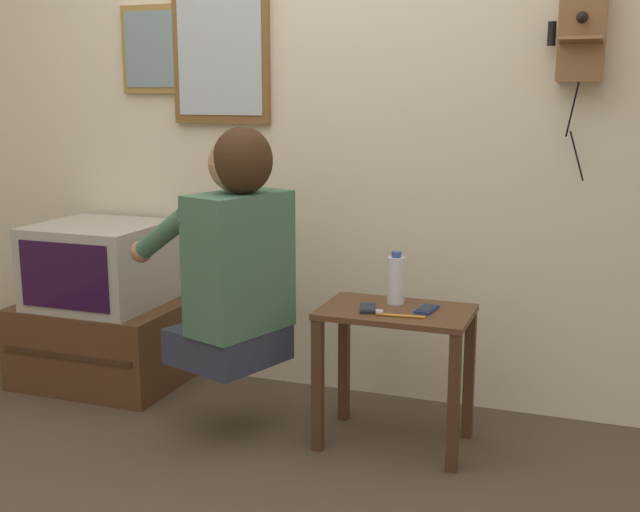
{
  "coord_description": "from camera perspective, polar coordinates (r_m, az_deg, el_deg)",
  "views": [
    {
      "loc": [
        1.2,
        -2.18,
        1.35
      ],
      "look_at": [
        0.17,
        0.62,
        0.74
      ],
      "focal_mm": 45.0,
      "sensor_mm": 36.0,
      "label": 1
    }
  ],
  "objects": [
    {
      "name": "cell_phone_spare",
      "position": [
        3.04,
        7.6,
        -3.76
      ],
      "size": [
        0.08,
        0.13,
        0.01
      ],
      "rotation": [
        0.0,
        0.0,
        -0.13
      ],
      "color": "navy",
      "rests_on": "side_table"
    },
    {
      "name": "wall_mirror",
      "position": [
        3.72,
        -7.11,
        15.24
      ],
      "size": [
        0.47,
        0.03,
        0.77
      ],
      "color": "brown"
    },
    {
      "name": "person",
      "position": [
        3.08,
        -6.09,
        0.14
      ],
      "size": [
        0.62,
        0.55,
        0.92
      ],
      "rotation": [
        0.0,
        0.0,
        1.23
      ],
      "color": "#2D3347",
      "rests_on": "ground_plane"
    },
    {
      "name": "wall_phone_antique",
      "position": [
        3.28,
        18.16,
        15.35
      ],
      "size": [
        0.21,
        0.18,
        0.83
      ],
      "color": "brown"
    },
    {
      "name": "television",
      "position": [
        3.82,
        -15.42,
        -0.58
      ],
      "size": [
        0.55,
        0.52,
        0.38
      ],
      "color": "#ADA89E",
      "rests_on": "tv_stand"
    },
    {
      "name": "framed_picture",
      "position": [
        3.9,
        -11.96,
        14.18
      ],
      "size": [
        0.3,
        0.03,
        0.4
      ],
      "color": "olive"
    },
    {
      "name": "cell_phone_held",
      "position": [
        3.03,
        3.4,
        -3.72
      ],
      "size": [
        0.09,
        0.14,
        0.01
      ],
      "rotation": [
        0.0,
        0.0,
        0.3
      ],
      "color": "black",
      "rests_on": "side_table"
    },
    {
      "name": "ground_plane",
      "position": [
        2.83,
        -7.98,
        -17.02
      ],
      "size": [
        14.0,
        14.0,
        0.0
      ],
      "primitive_type": "plane",
      "color": "#4C3D2D"
    },
    {
      "name": "water_bottle",
      "position": [
        3.11,
        5.43,
        -1.67
      ],
      "size": [
        0.07,
        0.07,
        0.2
      ],
      "color": "silver",
      "rests_on": "side_table"
    },
    {
      "name": "wall_back",
      "position": [
        3.56,
        0.47,
        10.43
      ],
      "size": [
        6.8,
        0.05,
        2.55
      ],
      "color": "beige",
      "rests_on": "ground_plane"
    },
    {
      "name": "side_table",
      "position": [
        3.09,
        5.39,
        -6.03
      ],
      "size": [
        0.57,
        0.37,
        0.54
      ],
      "color": "#51331E",
      "rests_on": "ground_plane"
    },
    {
      "name": "toothbrush",
      "position": [
        2.95,
        5.49,
        -4.2
      ],
      "size": [
        0.18,
        0.03,
        0.02
      ],
      "rotation": [
        0.0,
        0.0,
        1.68
      ],
      "color": "orange",
      "rests_on": "side_table"
    },
    {
      "name": "tv_stand",
      "position": [
        3.91,
        -15.33,
        -6.05
      ],
      "size": [
        0.74,
        0.5,
        0.38
      ],
      "color": "#51331E",
      "rests_on": "ground_plane"
    }
  ]
}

